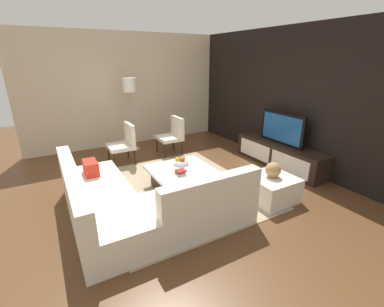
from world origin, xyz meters
TOP-DOWN VIEW (x-y plane):
  - ground_plane at (0.00, 0.00)m, footprint 14.00×14.00m
  - feature_wall_back at (0.00, 2.70)m, footprint 6.40×0.12m
  - side_wall_left at (-3.20, 0.20)m, footprint 0.12×5.20m
  - area_rug at (-0.10, 0.00)m, footprint 2.98×2.58m
  - media_console at (0.00, 2.40)m, footprint 2.12×0.50m
  - television at (0.00, 2.40)m, footprint 1.09×0.06m
  - sectional_couch at (0.49, -0.89)m, footprint 2.31×2.28m
  - coffee_table at (-0.10, 0.10)m, footprint 0.95×1.04m
  - accent_chair_near at (-1.81, -0.38)m, footprint 0.56×0.52m
  - floor_lamp at (-2.59, 0.05)m, footprint 0.33×0.33m
  - ottoman at (0.97, 1.19)m, footprint 0.70×0.70m
  - fruit_bowl at (-0.28, 0.20)m, footprint 0.28×0.28m
  - accent_chair_far at (-1.88, 0.81)m, footprint 0.57×0.53m
  - decorative_ball at (0.97, 1.19)m, footprint 0.24×0.24m
  - book_stack at (0.12, -0.02)m, footprint 0.17×0.16m

SIDE VIEW (x-z plane):
  - ground_plane at x=0.00m, z-range 0.00..0.00m
  - area_rug at x=-0.10m, z-range 0.00..0.01m
  - ottoman at x=0.97m, z-range 0.00..0.40m
  - coffee_table at x=-0.10m, z-range 0.01..0.39m
  - media_console at x=0.00m, z-range 0.00..0.50m
  - sectional_couch at x=0.49m, z-range -0.12..0.70m
  - book_stack at x=0.12m, z-range 0.38..0.46m
  - fruit_bowl at x=-0.28m, z-range 0.36..0.50m
  - accent_chair_near at x=-1.81m, z-range 0.05..0.92m
  - accent_chair_far at x=-1.88m, z-range 0.05..0.92m
  - decorative_ball at x=0.97m, z-range 0.40..0.64m
  - television at x=0.00m, z-range 0.50..1.15m
  - feature_wall_back at x=0.00m, z-range 0.00..2.80m
  - side_wall_left at x=-3.20m, z-range 0.00..2.80m
  - floor_lamp at x=-2.59m, z-range 0.61..2.36m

